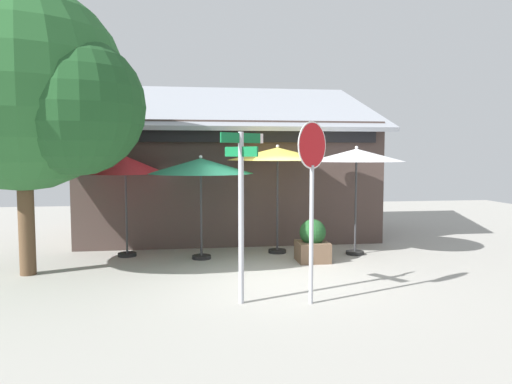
# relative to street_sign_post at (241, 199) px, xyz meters

# --- Properties ---
(ground_plane) EXTENTS (28.00, 28.00, 0.10)m
(ground_plane) POSITION_rel_street_sign_post_xyz_m (0.80, 1.75, -1.77)
(ground_plane) COLOR #9E9B93
(cafe_building) EXTENTS (8.69, 5.02, 4.76)m
(cafe_building) POSITION_rel_street_sign_post_xyz_m (0.33, 6.99, 0.04)
(cafe_building) COLOR #473833
(cafe_building) RESTS_ON ground
(street_sign_post) EXTENTS (0.75, 0.70, 2.81)m
(street_sign_post) POSITION_rel_street_sign_post_xyz_m (0.00, 0.00, 0.00)
(street_sign_post) COLOR #A8AAB2
(street_sign_post) RESTS_ON ground
(stop_sign) EXTENTS (0.59, 0.51, 2.98)m
(stop_sign) POSITION_rel_street_sign_post_xyz_m (1.13, -0.18, 0.35)
(stop_sign) COLOR #A8AAB2
(stop_sign) RESTS_ON ground
(patio_umbrella_crimson_left) EXTENTS (1.93, 1.93, 2.48)m
(patio_umbrella_crimson_left) POSITION_rel_street_sign_post_xyz_m (-2.32, 4.02, 0.45)
(patio_umbrella_crimson_left) COLOR black
(patio_umbrella_crimson_left) RESTS_ON ground
(patio_umbrella_forest_green_center) EXTENTS (2.45, 2.45, 2.43)m
(patio_umbrella_forest_green_center) POSITION_rel_street_sign_post_xyz_m (-0.55, 3.48, 0.44)
(patio_umbrella_forest_green_center) COLOR black
(patio_umbrella_forest_green_center) RESTS_ON ground
(patio_umbrella_mustard_right) EXTENTS (2.49, 2.49, 2.68)m
(patio_umbrella_mustard_right) POSITION_rel_street_sign_post_xyz_m (1.33, 3.91, 0.71)
(patio_umbrella_mustard_right) COLOR black
(patio_umbrella_mustard_right) RESTS_ON ground
(patio_umbrella_ivory_far_right) EXTENTS (2.29, 2.29, 2.65)m
(patio_umbrella_ivory_far_right) POSITION_rel_street_sign_post_xyz_m (3.18, 3.45, 0.67)
(patio_umbrella_ivory_far_right) COLOR black
(patio_umbrella_ivory_far_right) RESTS_ON ground
(shade_tree) EXTENTS (4.51, 4.11, 5.82)m
(shade_tree) POSITION_rel_street_sign_post_xyz_m (-3.86, 2.38, 1.95)
(shade_tree) COLOR brown
(shade_tree) RESTS_ON ground
(sidewalk_planter) EXTENTS (0.71, 0.71, 0.97)m
(sidewalk_planter) POSITION_rel_street_sign_post_xyz_m (1.95, 2.84, -1.28)
(sidewalk_planter) COLOR brown
(sidewalk_planter) RESTS_ON ground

